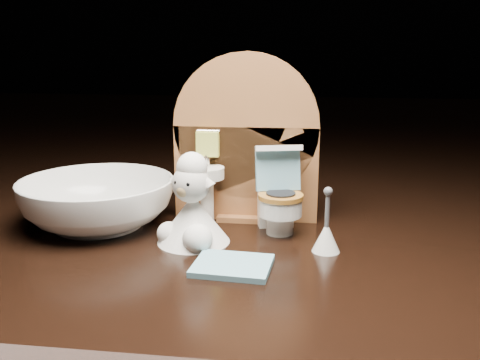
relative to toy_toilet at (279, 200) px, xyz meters
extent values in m
cube|color=black|center=(-0.03, -0.03, -0.08)|extent=(2.50, 2.50, 0.10)
cube|color=#925930|center=(-0.03, 0.03, 0.02)|extent=(0.13, 0.02, 0.09)
cylinder|color=#925930|center=(-0.03, 0.03, 0.06)|extent=(0.13, 0.02, 0.13)
cube|color=#925930|center=(-0.03, 0.03, -0.02)|extent=(0.05, 0.04, 0.01)
cylinder|color=white|center=(-0.06, 0.01, -0.01)|extent=(0.01, 0.01, 0.04)
cylinder|color=white|center=(-0.06, 0.01, 0.02)|extent=(0.03, 0.03, 0.01)
cylinder|color=silver|center=(-0.06, 0.02, 0.03)|extent=(0.00, 0.00, 0.01)
cube|color=#C8D14F|center=(-0.06, 0.02, 0.04)|extent=(0.02, 0.01, 0.02)
cube|color=#925930|center=(0.00, 0.02, 0.02)|extent=(0.02, 0.01, 0.02)
cylinder|color=beige|center=(0.00, 0.01, 0.02)|extent=(0.02, 0.02, 0.02)
cylinder|color=white|center=(0.00, -0.01, -0.02)|extent=(0.02, 0.02, 0.02)
cylinder|color=white|center=(0.00, -0.01, 0.00)|extent=(0.04, 0.04, 0.02)
cylinder|color=#A16320|center=(0.00, -0.01, 0.01)|extent=(0.04, 0.04, 0.00)
cube|color=white|center=(0.00, 0.01, 0.00)|extent=(0.03, 0.02, 0.05)
cube|color=#6FA9BB|center=(0.00, 0.01, 0.03)|extent=(0.04, 0.02, 0.04)
cube|color=white|center=(0.00, 0.00, 0.04)|extent=(0.04, 0.02, 0.01)
cylinder|color=#92CA21|center=(0.00, 0.01, 0.02)|extent=(0.01, 0.01, 0.01)
cube|color=#6FA9BB|center=(-0.03, -0.09, -0.03)|extent=(0.06, 0.05, 0.00)
cone|color=white|center=(0.04, -0.04, -0.02)|extent=(0.02, 0.02, 0.02)
cylinder|color=#59595B|center=(0.04, -0.04, 0.01)|extent=(0.00, 0.00, 0.03)
sphere|color=#59595B|center=(0.04, -0.04, 0.02)|extent=(0.01, 0.01, 0.01)
cone|color=white|center=(-0.07, -0.04, -0.01)|extent=(0.06, 0.06, 0.04)
sphere|color=white|center=(-0.06, -0.06, -0.02)|extent=(0.02, 0.02, 0.02)
sphere|color=white|center=(-0.09, -0.04, -0.02)|extent=(0.02, 0.02, 0.02)
sphere|color=silver|center=(-0.07, -0.04, 0.02)|extent=(0.03, 0.03, 0.03)
sphere|color=tan|center=(-0.07, -0.05, 0.02)|extent=(0.01, 0.01, 0.01)
sphere|color=white|center=(-0.07, -0.04, 0.03)|extent=(0.02, 0.02, 0.02)
cone|color=silver|center=(-0.08, -0.03, 0.03)|extent=(0.02, 0.01, 0.01)
cone|color=silver|center=(-0.05, -0.04, 0.03)|extent=(0.02, 0.01, 0.01)
sphere|color=black|center=(-0.08, -0.05, 0.02)|extent=(0.00, 0.00, 0.00)
sphere|color=black|center=(-0.07, -0.05, 0.02)|extent=(0.00, 0.00, 0.00)
imported|color=white|center=(-0.16, -0.01, -0.01)|extent=(0.16, 0.16, 0.04)
camera|label=1|loc=(0.03, -0.44, 0.13)|focal=40.00mm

